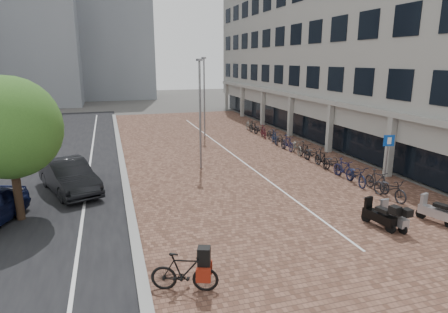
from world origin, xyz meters
TOP-DOWN VIEW (x-y plane):
  - ground at (0.00, 0.00)m, footprint 140.00×140.00m
  - plaza_brick at (2.00, 12.00)m, footprint 14.50×42.00m
  - street_asphalt at (-9.00, 12.00)m, footprint 8.00×50.00m
  - curb at (-5.10, 12.00)m, footprint 0.35×42.00m
  - lane_line at (-7.00, 12.00)m, footprint 0.12×44.00m
  - parking_line at (2.20, 12.00)m, footprint 0.10×30.00m
  - office_building at (12.97, 16.00)m, footprint 8.40×40.00m
  - bg_towers at (-14.34, 48.94)m, footprint 33.00×23.00m
  - car_dark at (-7.73, 6.33)m, footprint 3.34×5.12m
  - hero_bike at (-3.99, -3.41)m, footprint 1.97×1.17m
  - scooter_front at (4.39, -1.70)m, footprint 0.54×1.52m
  - scooter_mid at (3.92, -1.47)m, footprint 0.81×1.67m
  - scooter_back at (6.34, -1.80)m, footprint 0.95×1.69m
  - parking_sign at (7.50, 2.63)m, footprint 0.55×0.15m
  - lamp_near at (-0.66, 8.53)m, footprint 0.12×0.12m
  - lamp_far at (1.85, 17.67)m, footprint 0.12×0.12m
  - street_tree at (-9.26, 3.46)m, footprint 3.94×3.94m
  - bike_row at (6.42, 10.20)m, footprint 1.22×20.41m

SIDE VIEW (x-z plane):
  - ground at x=0.00m, z-range 0.00..0.00m
  - street_asphalt at x=-9.00m, z-range -0.01..0.02m
  - plaza_brick at x=2.00m, z-range -0.01..0.03m
  - lane_line at x=-7.00m, z-range 0.02..0.02m
  - parking_line at x=2.20m, z-range 0.03..0.04m
  - curb at x=-5.10m, z-range 0.00..0.14m
  - scooter_front at x=4.39m, z-range 0.00..1.03m
  - bike_row at x=6.42m, z-range 0.00..1.05m
  - scooter_mid at x=3.92m, z-range 0.00..1.10m
  - scooter_back at x=6.34m, z-range 0.00..1.11m
  - hero_bike at x=-3.99m, z-range -0.08..1.27m
  - car_dark at x=-7.73m, z-range 0.00..1.59m
  - parking_sign at x=7.50m, z-range 0.48..3.14m
  - lamp_near at x=-0.66m, z-range 0.00..6.26m
  - lamp_far at x=1.85m, z-range 0.00..6.40m
  - street_tree at x=-9.26m, z-range 0.78..6.50m
  - office_building at x=12.97m, z-range 0.94..15.94m
  - bg_towers at x=-14.34m, z-range -2.04..29.96m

